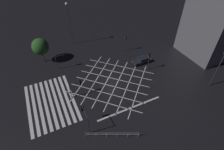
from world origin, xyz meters
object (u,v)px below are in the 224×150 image
street_lamp_west (68,14)px  waiting_car (142,60)px  traffic_light_sw_cross (61,59)px  traffic_light_nw_cross (126,40)px  traffic_light_se_main (85,115)px  traffic_light_median_north (149,58)px  traffic_light_median_south (76,85)px  street_lamp_east (220,64)px  street_tree_near (40,47)px

street_lamp_west → waiting_car: 19.70m
traffic_light_sw_cross → waiting_car: traffic_light_sw_cross is taller
traffic_light_nw_cross → traffic_light_se_main: bearing=46.1°
traffic_light_median_north → traffic_light_nw_cross: 8.24m
traffic_light_median_north → street_lamp_west: (-16.80, -11.23, 4.82)m
traffic_light_se_main → street_lamp_west: size_ratio=0.38×
traffic_light_sw_cross → traffic_light_median_south: traffic_light_median_south is taller
traffic_light_sw_cross → traffic_light_median_south: size_ratio=0.96×
street_lamp_east → street_lamp_west: street_lamp_west is taller
traffic_light_median_south → street_lamp_east: street_lamp_east is taller
traffic_light_nw_cross → traffic_light_se_main: (15.77, -15.20, -0.10)m
traffic_light_median_north → traffic_light_se_main: size_ratio=1.07×
traffic_light_nw_cross → street_lamp_east: size_ratio=0.55×
traffic_light_nw_cross → street_tree_near: size_ratio=0.74×
traffic_light_median_north → traffic_light_median_south: bearing=3.1°
traffic_light_nw_cross → waiting_car: size_ratio=0.93×
traffic_light_nw_cross → street_lamp_west: (-8.60, -10.44, 4.83)m
traffic_light_median_south → street_lamp_east: 24.80m
traffic_light_nw_cross → street_lamp_west: 14.37m
street_lamp_west → street_tree_near: (4.64, -7.78, -3.99)m
traffic_light_median_south → street_lamp_west: size_ratio=0.34×
waiting_car → traffic_light_median_north: bearing=82.6°
traffic_light_median_south → street_tree_near: street_tree_near is taller
traffic_light_median_south → traffic_light_sw_cross: bearing=93.4°
traffic_light_sw_cross → waiting_car: (5.52, 16.18, -1.81)m
traffic_light_median_north → street_lamp_west: street_lamp_west is taller
street_tree_near → street_lamp_east: bearing=51.7°
traffic_light_se_main → traffic_light_median_south: (-6.74, 0.67, -0.31)m
traffic_light_sw_cross → traffic_light_median_south: (8.89, 0.53, 0.13)m
traffic_light_median_north → waiting_car: traffic_light_median_north is taller
traffic_light_sw_cross → traffic_light_se_main: bearing=-90.5°
traffic_light_se_main → street_lamp_east: 24.06m
street_tree_near → traffic_light_se_main: bearing=8.7°
traffic_light_median_north → waiting_car: bearing=-97.4°
traffic_light_median_north → street_lamp_east: (9.12, 7.91, 2.21)m
traffic_light_sw_cross → street_tree_near: bearing=127.6°
street_lamp_west → traffic_light_median_north: bearing=33.8°
traffic_light_nw_cross → waiting_car: (5.65, 1.12, -2.34)m
traffic_light_median_north → traffic_light_se_main: (7.57, -15.99, -0.12)m
waiting_car → traffic_light_median_south: bearing=12.2°
traffic_light_se_main → traffic_light_sw_cross: bearing=-0.5°
traffic_light_nw_cross → traffic_light_median_south: (9.03, -14.53, -0.41)m
traffic_light_median_north → street_tree_near: bearing=-32.6°
street_lamp_east → street_lamp_west: 32.32m
traffic_light_median_south → street_tree_near: (-12.99, -3.69, 1.26)m
traffic_light_nw_cross → street_tree_near: bearing=-12.3°
traffic_light_sw_cross → street_lamp_east: (17.18, 23.76, 2.76)m
traffic_light_median_north → street_lamp_east: size_ratio=0.55×
street_tree_near → street_lamp_west: bearing=120.8°
street_tree_near → waiting_car: street_tree_near is taller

